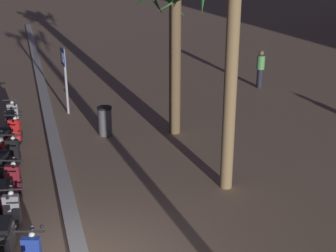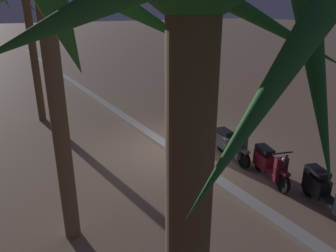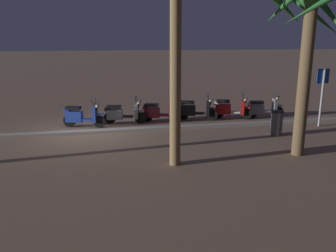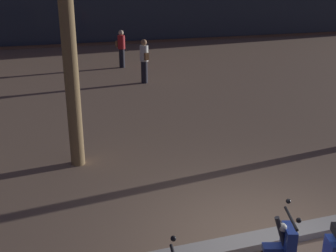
{
  "view_description": "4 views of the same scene",
  "coord_description": "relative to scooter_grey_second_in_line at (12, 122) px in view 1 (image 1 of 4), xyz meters",
  "views": [
    {
      "loc": [
        7.73,
        -0.66,
        5.95
      ],
      "look_at": [
        -4.48,
        3.06,
        1.07
      ],
      "focal_mm": 52.14,
      "sensor_mm": 36.0,
      "label": 1
    },
    {
      "loc": [
        -8.34,
        5.19,
        4.52
      ],
      "look_at": [
        -1.1,
        0.82,
        1.38
      ],
      "focal_mm": 34.39,
      "sensor_mm": 36.0,
      "label": 2
    },
    {
      "loc": [
        -0.46,
        13.32,
        3.58
      ],
      "look_at": [
        -2.38,
        3.77,
        1.11
      ],
      "focal_mm": 36.77,
      "sensor_mm": 36.0,
      "label": 3
    },
    {
      "loc": [
        -3.27,
        -4.95,
        4.05
      ],
      "look_at": [
        -0.8,
        2.69,
        1.18
      ],
      "focal_mm": 44.72,
      "sensor_mm": 36.0,
      "label": 4
    }
  ],
  "objects": [
    {
      "name": "scooter_grey_second_in_line",
      "position": [
        0.0,
        0.0,
        0.0
      ],
      "size": [
        1.79,
        0.56,
        1.04
      ],
      "color": "black",
      "rests_on": "ground"
    },
    {
      "name": "scooter_red_tail_end",
      "position": [
        1.58,
        -0.14,
        0.03
      ],
      "size": [
        1.7,
        0.86,
        1.17
      ],
      "color": "black",
      "rests_on": "ground"
    },
    {
      "name": "scooter_black_far_back",
      "position": [
        3.24,
        -0.19,
        0.02
      ],
      "size": [
        1.75,
        0.82,
        1.17
      ],
      "color": "black",
      "rests_on": "ground"
    },
    {
      "name": "scooter_maroon_mid_centre",
      "position": [
        4.9,
        -0.16,
        0.0
      ],
      "size": [
        1.69,
        0.78,
        1.04
      ],
      "color": "black",
      "rests_on": "ground"
    },
    {
      "name": "scooter_grey_lead_nearest",
      "position": [
        6.49,
        -0.14,
        0.0
      ],
      "size": [
        1.84,
        0.65,
        1.17
      ],
      "color": "black",
      "rests_on": "ground"
    },
    {
      "name": "crossing_sign",
      "position": [
        -1.64,
        1.92,
        1.07
      ],
      "size": [
        0.6,
        0.15,
        2.4
      ],
      "color": "#939399",
      "rests_on": "ground"
    },
    {
      "name": "palm_tree_by_mall_entrance",
      "position": [
        5.3,
        5.21,
        4.17
      ],
      "size": [
        2.13,
        2.28,
        6.2
      ],
      "color": "olive",
      "rests_on": "ground"
    },
    {
      "name": "palm_tree_far_corner",
      "position": [
        1.27,
        5.1,
        3.47
      ],
      "size": [
        2.69,
        2.74,
        5.24
      ],
      "color": "brown",
      "rests_on": "ground"
    },
    {
      "name": "pedestrian_strolling_near_curb",
      "position": [
        -2.62,
        10.17,
        0.41
      ],
      "size": [
        0.34,
        0.34,
        1.62
      ],
      "color": "black",
      "rests_on": "ground"
    },
    {
      "name": "litter_bin",
      "position": [
        0.84,
        2.87,
        0.05
      ],
      "size": [
        0.48,
        0.48,
        0.95
      ],
      "color": "#56565B",
      "rests_on": "ground"
    }
  ]
}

